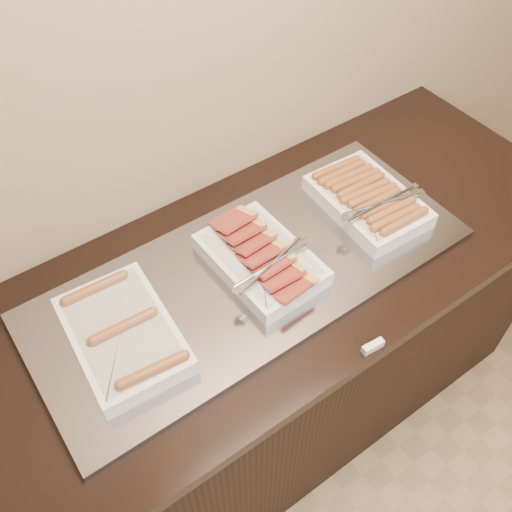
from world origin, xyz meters
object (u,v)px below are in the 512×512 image
Objects in this scene: dish_center at (261,259)px; warming_tray at (252,273)px; counter at (255,358)px; dish_right at (369,200)px; dish_left at (123,334)px.

warming_tray is at bearing 168.53° from dish_center.
warming_tray is 0.05m from dish_center.
warming_tray reaches higher than counter.
counter is at bearing -177.92° from dish_right.
dish_left is 0.41m from dish_center.
dish_center reaches higher than dish_left.
warming_tray is at bearing 180.00° from counter.
dish_left is (-0.39, 0.00, 0.50)m from counter.
warming_tray is 0.42m from dish_right.
dish_right is (0.79, -0.00, 0.01)m from dish_left.
dish_right is (0.39, 0.00, 0.00)m from dish_center.
counter is 5.91× the size of dish_right.
warming_tray is (-0.01, 0.00, 0.46)m from counter.
warming_tray is at bearing -177.91° from dish_right.
dish_center reaches higher than dish_right.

